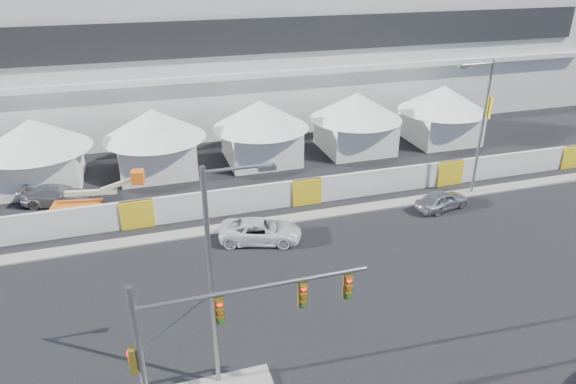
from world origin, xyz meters
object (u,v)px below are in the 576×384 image
object	(u,v)px
streetlight_curb	(481,120)
sedan_silver	(442,200)
traffic_mast	(195,354)
lot_car_c	(58,195)
boom_lift	(86,204)
streetlight_median	(217,267)
pickup_curb	(261,231)

from	to	relation	value
streetlight_curb	sedan_silver	bearing A→B (deg)	-154.73
sedan_silver	traffic_mast	xyz separation A→B (m)	(-19.40, -14.18, 3.43)
lot_car_c	traffic_mast	size ratio (longest dim) A/B	0.58
streetlight_curb	boom_lift	world-z (taller)	streetlight_curb
sedan_silver	streetlight_median	distance (m)	22.14
streetlight_median	streetlight_curb	xyz separation A→B (m)	(21.51, 13.30, -0.01)
pickup_curb	lot_car_c	bearing A→B (deg)	71.23
streetlight_median	boom_lift	world-z (taller)	streetlight_median
traffic_mast	lot_car_c	bearing A→B (deg)	107.34
pickup_curb	streetlight_median	world-z (taller)	streetlight_median
pickup_curb	sedan_silver	bearing A→B (deg)	-70.27
pickup_curb	streetlight_curb	bearing A→B (deg)	-65.34
traffic_mast	streetlight_curb	bearing A→B (deg)	34.68
streetlight_median	boom_lift	size ratio (longest dim) A/B	1.51
sedan_silver	lot_car_c	distance (m)	28.04
lot_car_c	streetlight_median	bearing A→B (deg)	-144.18
traffic_mast	streetlight_median	bearing A→B (deg)	62.12
streetlight_curb	boom_lift	xyz separation A→B (m)	(-27.91, 4.71, -5.01)
streetlight_median	pickup_curb	bearing A→B (deg)	68.23
boom_lift	lot_car_c	bearing A→B (deg)	140.00
sedan_silver	boom_lift	size ratio (longest dim) A/B	0.62
sedan_silver	traffic_mast	bearing A→B (deg)	113.87
pickup_curb	lot_car_c	size ratio (longest dim) A/B	1.04
traffic_mast	boom_lift	bearing A→B (deg)	103.89
sedan_silver	streetlight_curb	bearing A→B (deg)	-77.02
pickup_curb	traffic_mast	xyz separation A→B (m)	(-5.76, -13.61, 3.40)
sedan_silver	traffic_mast	size ratio (longest dim) A/B	0.48
streetlight_curb	pickup_curb	bearing A→B (deg)	-172.69
sedan_silver	boom_lift	xyz separation A→B (m)	(-24.48, 6.34, 0.19)
streetlight_curb	boom_lift	bearing A→B (deg)	170.41
sedan_silver	lot_car_c	xyz separation A→B (m)	(-26.60, 8.88, 0.03)
traffic_mast	streetlight_curb	size ratio (longest dim) A/B	0.85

